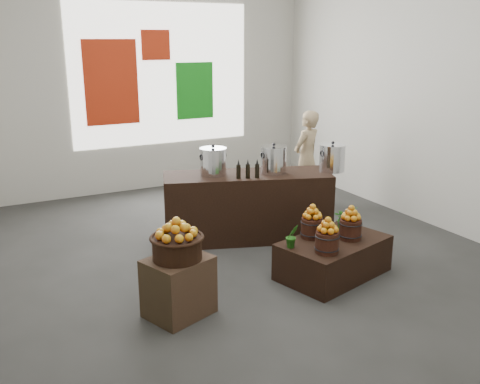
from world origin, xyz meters
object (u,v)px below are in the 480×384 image
wicker_basket (177,248)px  counter (247,206)px  display_table (333,257)px  stock_pot_right (332,159)px  stock_pot_left (213,162)px  crate (179,287)px  shopper (306,158)px  stock_pot_center (274,160)px

wicker_basket → counter: size_ratio=0.22×
display_table → wicker_basket: bearing=166.3°
display_table → stock_pot_right: (0.77, 1.12, 0.85)m
display_table → stock_pot_right: stock_pot_right is taller
counter → stock_pot_left: bearing=180.0°
crate → shopper: size_ratio=0.39×
display_table → counter: size_ratio=0.56×
counter → wicker_basket: bearing=-116.7°
wicker_basket → shopper: (3.17, 2.49, 0.06)m
crate → stock_pot_center: (1.91, 1.42, 0.77)m
wicker_basket → stock_pot_right: 2.92m
display_table → stock_pot_center: 1.62m
stock_pot_left → stock_pot_center: bearing=-19.1°
display_table → stock_pot_right: bearing=40.4°
display_table → counter: 1.54m
shopper → crate: bearing=15.5°
crate → stock_pot_center: stock_pot_center is taller
crate → display_table: bearing=1.3°
crate → stock_pot_right: stock_pot_right is taller
shopper → display_table: bearing=39.8°
counter → shopper: size_ratio=1.44×
wicker_basket → stock_pot_center: 2.41m
stock_pot_center → shopper: size_ratio=0.22×
wicker_basket → display_table: 1.95m
crate → display_table: crate is taller
stock_pot_right → stock_pot_left: bearing=160.9°
crate → wicker_basket: wicker_basket is taller
crate → stock_pot_center: size_ratio=1.74×
wicker_basket → display_table: (1.89, 0.04, -0.48)m
crate → stock_pot_left: bearing=55.5°
counter → shopper: shopper is taller
display_table → shopper: bearing=47.4°
counter → shopper: bearing=50.2°
wicker_basket → shopper: size_ratio=0.31×
stock_pot_left → crate: bearing=-124.5°
display_table → shopper: (1.28, 2.45, 0.55)m
display_table → stock_pot_left: (-0.74, 1.64, 0.85)m
counter → stock_pot_left: stock_pot_left is taller
wicker_basket → stock_pot_right: size_ratio=1.39×
wicker_basket → stock_pot_center: size_ratio=1.39×
shopper → counter: bearing=8.4°
stock_pot_left → stock_pot_right: bearing=-19.1°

